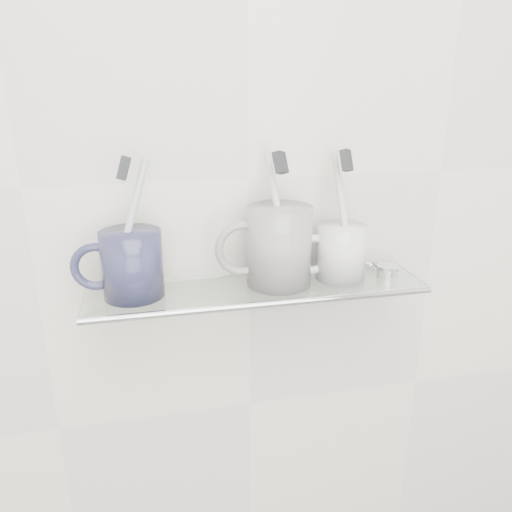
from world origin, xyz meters
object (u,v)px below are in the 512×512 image
object	(u,v)px
shelf_glass	(258,289)
mug_center	(279,246)
mug_left	(132,264)
mug_right	(341,252)

from	to	relation	value
shelf_glass	mug_center	distance (m)	0.07
shelf_glass	mug_center	size ratio (longest dim) A/B	4.23
mug_left	mug_right	world-z (taller)	mug_left
shelf_glass	mug_center	xyz separation A→B (m)	(0.03, 0.00, 0.06)
shelf_glass	mug_left	bearing A→B (deg)	178.39
shelf_glass	mug_center	bearing A→B (deg)	8.56
mug_center	mug_left	bearing A→B (deg)	160.00
mug_right	shelf_glass	bearing A→B (deg)	-163.79
mug_left	mug_center	bearing A→B (deg)	-20.81
mug_left	mug_right	bearing A→B (deg)	-20.81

